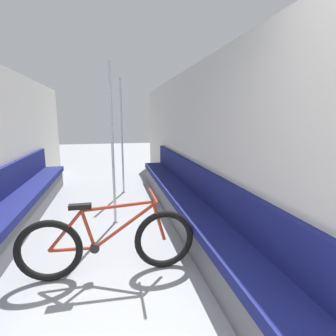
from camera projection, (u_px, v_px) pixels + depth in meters
name	position (u px, v px, depth m)	size (l,w,h in m)	color
wall_right	(201.00, 144.00, 3.75)	(0.10, 9.32, 2.25)	beige
bench_seat_row_left	(10.00, 215.00, 3.33)	(0.44, 5.20, 0.85)	#5B5B60
bench_seat_row_right	(185.00, 203.00, 3.82)	(0.44, 5.20, 0.85)	#5B5B60
bicycle	(109.00, 243.00, 2.52)	(1.69, 0.46, 0.78)	black
grab_pole_near	(113.00, 148.00, 3.62)	(0.08, 0.08, 2.23)	gray
grab_pole_far	(122.00, 139.00, 5.15)	(0.08, 0.08, 2.23)	gray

